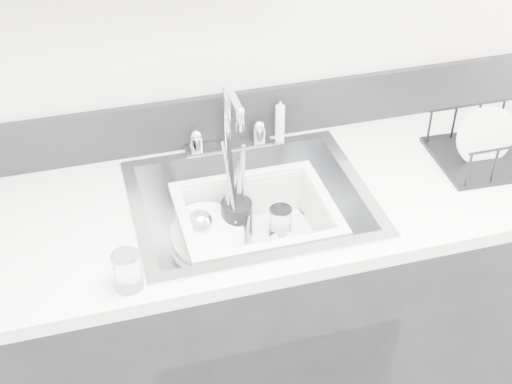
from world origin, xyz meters
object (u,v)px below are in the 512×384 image
object	(u,v)px
wash_tub	(256,230)
dish_rack	(498,139)
counter_run	(252,317)
sink	(251,225)

from	to	relation	value
wash_tub	dish_rack	size ratio (longest dim) A/B	1.17
counter_run	sink	world-z (taller)	sink
sink	dish_rack	bearing A→B (deg)	0.06
sink	dish_rack	xyz separation A→B (m)	(0.74, 0.00, 0.15)
dish_rack	wash_tub	bearing A→B (deg)	-174.88
counter_run	wash_tub	distance (m)	0.37
counter_run	sink	bearing A→B (deg)	0.00
wash_tub	dish_rack	bearing A→B (deg)	2.34
counter_run	dish_rack	xyz separation A→B (m)	(0.74, 0.00, 0.52)
sink	dish_rack	size ratio (longest dim) A/B	1.80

